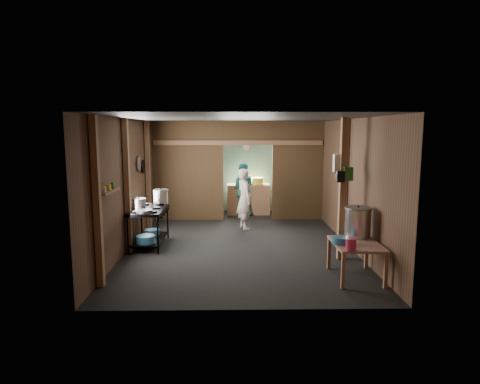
{
  "coord_description": "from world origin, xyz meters",
  "views": [
    {
      "loc": [
        -0.16,
        -8.75,
        2.37
      ],
      "look_at": [
        0.0,
        -0.2,
        1.1
      ],
      "focal_mm": 31.1,
      "sensor_mm": 36.0,
      "label": 1
    }
  ],
  "objects_px": {
    "prep_table": "(356,260)",
    "stove_pot_large": "(161,197)",
    "gas_range": "(149,227)",
    "stock_pot": "(358,223)",
    "pink_bucket": "(351,245)",
    "yellow_tub": "(257,181)",
    "cook": "(244,199)"
  },
  "relations": [
    {
      "from": "gas_range",
      "to": "stove_pot_large",
      "type": "bearing_deg",
      "value": 72.54
    },
    {
      "from": "stock_pot",
      "to": "pink_bucket",
      "type": "bearing_deg",
      "value": -112.6
    },
    {
      "from": "prep_table",
      "to": "yellow_tub",
      "type": "relative_size",
      "value": 2.86
    },
    {
      "from": "gas_range",
      "to": "yellow_tub",
      "type": "bearing_deg",
      "value": 53.72
    },
    {
      "from": "pink_bucket",
      "to": "yellow_tub",
      "type": "distance_m",
      "value": 5.81
    },
    {
      "from": "stock_pot",
      "to": "pink_bucket",
      "type": "xyz_separation_m",
      "value": [
        -0.35,
        -0.83,
        -0.15
      ]
    },
    {
      "from": "prep_table",
      "to": "stove_pot_large",
      "type": "xyz_separation_m",
      "value": [
        -3.54,
        2.5,
        0.65
      ]
    },
    {
      "from": "pink_bucket",
      "to": "yellow_tub",
      "type": "xyz_separation_m",
      "value": [
        -1.07,
        5.71,
        0.27
      ]
    },
    {
      "from": "prep_table",
      "to": "yellow_tub",
      "type": "distance_m",
      "value": 5.46
    },
    {
      "from": "gas_range",
      "to": "pink_bucket",
      "type": "bearing_deg",
      "value": -34.47
    },
    {
      "from": "prep_table",
      "to": "stove_pot_large",
      "type": "bearing_deg",
      "value": 144.76
    },
    {
      "from": "gas_range",
      "to": "stock_pot",
      "type": "distance_m",
      "value": 4.17
    },
    {
      "from": "prep_table",
      "to": "stock_pot",
      "type": "height_order",
      "value": "stock_pot"
    },
    {
      "from": "stock_pot",
      "to": "yellow_tub",
      "type": "distance_m",
      "value": 5.08
    },
    {
      "from": "stock_pot",
      "to": "cook",
      "type": "xyz_separation_m",
      "value": [
        -1.83,
        3.06,
        -0.09
      ]
    },
    {
      "from": "prep_table",
      "to": "pink_bucket",
      "type": "distance_m",
      "value": 0.62
    },
    {
      "from": "gas_range",
      "to": "stove_pot_large",
      "type": "height_order",
      "value": "stove_pot_large"
    },
    {
      "from": "prep_table",
      "to": "cook",
      "type": "distance_m",
      "value": 3.87
    },
    {
      "from": "stock_pot",
      "to": "yellow_tub",
      "type": "bearing_deg",
      "value": 106.18
    },
    {
      "from": "pink_bucket",
      "to": "stove_pot_large",
      "type": "bearing_deg",
      "value": 138.51
    },
    {
      "from": "gas_range",
      "to": "cook",
      "type": "relative_size",
      "value": 0.91
    },
    {
      "from": "stove_pot_large",
      "to": "stock_pot",
      "type": "relative_size",
      "value": 0.64
    },
    {
      "from": "prep_table",
      "to": "yellow_tub",
      "type": "xyz_separation_m",
      "value": [
        -1.28,
        5.27,
        0.65
      ]
    },
    {
      "from": "prep_table",
      "to": "cook",
      "type": "bearing_deg",
      "value": 116.27
    },
    {
      "from": "yellow_tub",
      "to": "cook",
      "type": "distance_m",
      "value": 1.88
    },
    {
      "from": "cook",
      "to": "yellow_tub",
      "type": "bearing_deg",
      "value": -33.1
    },
    {
      "from": "gas_range",
      "to": "pink_bucket",
      "type": "xyz_separation_m",
      "value": [
        3.49,
        -2.4,
        0.28
      ]
    },
    {
      "from": "stove_pot_large",
      "to": "gas_range",
      "type": "bearing_deg",
      "value": -107.46
    },
    {
      "from": "pink_bucket",
      "to": "cook",
      "type": "bearing_deg",
      "value": 110.92
    },
    {
      "from": "prep_table",
      "to": "pink_bucket",
      "type": "bearing_deg",
      "value": -116.18
    },
    {
      "from": "prep_table",
      "to": "stock_pot",
      "type": "distance_m",
      "value": 0.68
    },
    {
      "from": "yellow_tub",
      "to": "cook",
      "type": "relative_size",
      "value": 0.24
    }
  ]
}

